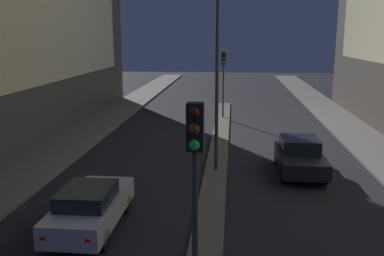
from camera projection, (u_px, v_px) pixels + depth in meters
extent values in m
cube|color=#56544F|center=(218.00, 155.00, 21.67)|extent=(1.00, 32.88, 0.11)
cylinder|color=#383838|center=(195.00, 244.00, 8.38)|extent=(0.12, 0.12, 3.81)
cube|color=black|center=(195.00, 127.00, 7.87)|extent=(0.32, 0.28, 0.90)
sphere|color=#4C0F0F|center=(194.00, 113.00, 7.63)|extent=(0.20, 0.20, 0.20)
sphere|color=#4C380A|center=(194.00, 129.00, 7.70)|extent=(0.20, 0.20, 0.20)
sphere|color=#1EEA4C|center=(194.00, 145.00, 7.76)|extent=(0.20, 0.20, 0.20)
cylinder|color=#383838|center=(223.00, 91.00, 30.90)|extent=(0.12, 0.12, 3.81)
cube|color=black|center=(224.00, 58.00, 30.39)|extent=(0.32, 0.28, 0.90)
sphere|color=#4C0F0F|center=(224.00, 54.00, 30.15)|extent=(0.20, 0.20, 0.20)
sphere|color=#4C380A|center=(224.00, 58.00, 30.21)|extent=(0.20, 0.20, 0.20)
sphere|color=#1EEA4C|center=(224.00, 63.00, 30.28)|extent=(0.20, 0.20, 0.20)
cylinder|color=#383838|center=(217.00, 67.00, 18.21)|extent=(0.16, 0.16, 9.13)
cube|color=#B2B2B7|center=(91.00, 209.00, 13.46)|extent=(1.75, 4.30, 0.69)
cube|color=black|center=(87.00, 195.00, 13.03)|extent=(1.49, 1.93, 0.47)
cube|color=red|center=(43.00, 239.00, 11.42)|extent=(0.14, 0.04, 0.10)
cube|color=red|center=(88.00, 241.00, 11.31)|extent=(0.14, 0.04, 0.10)
cylinder|color=black|center=(83.00, 202.00, 14.91)|extent=(0.22, 0.64, 0.64)
cylinder|color=black|center=(126.00, 204.00, 14.76)|extent=(0.22, 0.64, 0.64)
cylinder|color=black|center=(51.00, 237.00, 12.31)|extent=(0.22, 0.64, 0.64)
cylinder|color=black|center=(103.00, 240.00, 12.17)|extent=(0.22, 0.64, 0.64)
cube|color=black|center=(300.00, 159.00, 18.84)|extent=(1.89, 4.13, 0.66)
cube|color=black|center=(299.00, 144.00, 19.01)|extent=(1.61, 1.86, 0.57)
cube|color=red|center=(280.00, 146.00, 20.90)|extent=(0.14, 0.04, 0.10)
cube|color=red|center=(307.00, 147.00, 20.78)|extent=(0.14, 0.04, 0.10)
cylinder|color=black|center=(277.00, 158.00, 20.23)|extent=(0.22, 0.64, 0.64)
cylinder|color=black|center=(313.00, 159.00, 20.08)|extent=(0.22, 0.64, 0.64)
cylinder|color=black|center=(283.00, 175.00, 17.74)|extent=(0.22, 0.64, 0.64)
cylinder|color=black|center=(325.00, 176.00, 17.59)|extent=(0.22, 0.64, 0.64)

